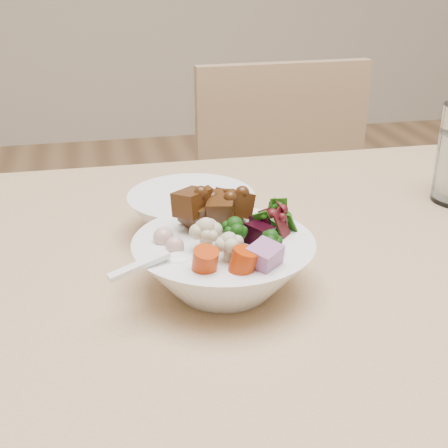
% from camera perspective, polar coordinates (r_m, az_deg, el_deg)
% --- Properties ---
extents(chair_far, '(0.39, 0.39, 0.85)m').
position_cam_1_polar(chair_far, '(1.39, 6.42, -1.57)').
color(chair_far, '#A6815E').
rests_on(chair_far, ground).
extents(food_bowl, '(0.19, 0.19, 0.10)m').
position_cam_1_polar(food_bowl, '(0.65, 0.06, -3.38)').
color(food_bowl, white).
rests_on(food_bowl, dining_table).
extents(soup_spoon, '(0.09, 0.05, 0.02)m').
position_cam_1_polar(soup_spoon, '(0.60, -5.08, -3.37)').
color(soup_spoon, white).
rests_on(soup_spoon, food_bowl).
extents(side_bowl, '(0.16, 0.16, 0.05)m').
position_cam_1_polar(side_bowl, '(0.78, -2.99, 0.92)').
color(side_bowl, white).
rests_on(side_bowl, dining_table).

